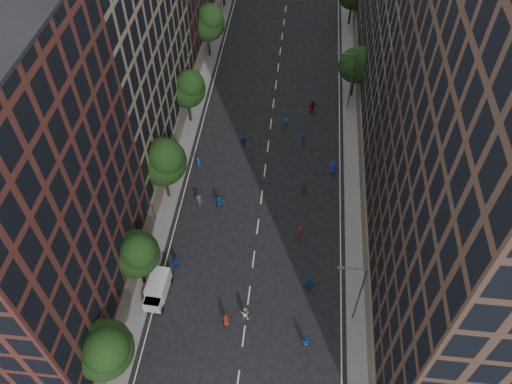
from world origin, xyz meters
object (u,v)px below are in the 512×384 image
Objects in this scene: streetlamp_near at (358,292)px; streetlamp_far at (351,78)px; cargo_van at (157,289)px; skater_2 at (306,342)px.

streetlamp_far is (0.00, 33.00, 0.00)m from streetlamp_near.
streetlamp_near is at bearing 1.47° from cargo_van.
streetlamp_near is 33.00m from streetlamp_far.
streetlamp_far is 36.87m from skater_2.
cargo_van is at bearing 1.74° from skater_2.
cargo_van is at bearing -121.25° from streetlamp_far.
streetlamp_far is 5.18× the size of skater_2.
streetlamp_near reaches higher than skater_2.
skater_2 is at bearing -142.36° from streetlamp_near.
streetlamp_far is at bearing 61.97° from cargo_van.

